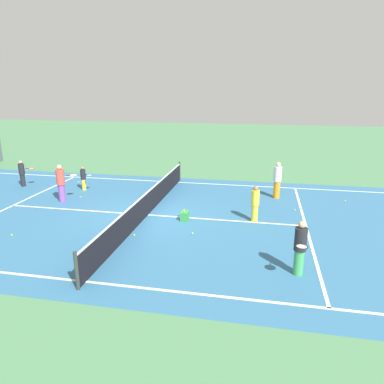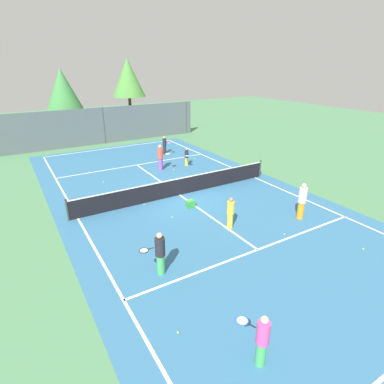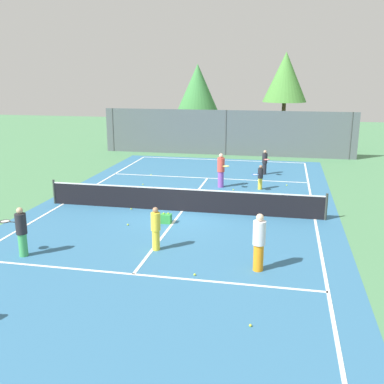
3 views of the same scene
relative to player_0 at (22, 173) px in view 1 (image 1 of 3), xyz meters
name	(u,v)px [view 1 (image 1 of 3)]	position (x,y,z in m)	size (l,w,h in m)	color
ground_plane	(148,215)	(-3.07, -8.03, -0.74)	(80.00, 80.00, 0.00)	#4C8456
court_surface	(148,215)	(-3.07, -8.03, -0.73)	(13.00, 25.00, 0.01)	teal
tennis_net	(147,203)	(-3.07, -8.03, -0.23)	(11.90, 0.10, 1.10)	#333833
player_0	(22,173)	(0.00, 0.00, 0.00)	(0.47, 0.89, 1.42)	#232328
player_2	(255,203)	(-2.94, -12.45, 0.02)	(0.32, 0.32, 1.48)	yellow
player_3	(84,178)	(-0.05, -3.59, -0.08)	(0.58, 0.83, 1.25)	yellow
player_4	(300,248)	(-7.00, -13.81, 0.11)	(0.92, 0.37, 1.63)	#3FA559
player_5	(277,180)	(0.49, -13.39, 0.17)	(0.38, 0.38, 1.77)	orange
player_6	(61,183)	(-2.05, -3.53, 0.17)	(0.74, 0.91, 1.76)	purple
ball_crate	(185,216)	(-3.34, -9.69, -0.55)	(0.42, 0.30, 0.43)	green
tennis_ball_1	(345,201)	(0.52, -16.56, -0.70)	(0.07, 0.07, 0.07)	#CCE533
tennis_ball_2	(12,235)	(-6.14, -3.89, -0.70)	(0.07, 0.07, 0.07)	#CCE533
tennis_ball_3	(192,233)	(-4.71, -10.28, -0.70)	(0.07, 0.07, 0.07)	#CCE533
tennis_ball_4	(79,182)	(1.29, -2.53, -0.70)	(0.07, 0.07, 0.07)	#CCE533
tennis_ball_5	(295,210)	(-1.29, -14.14, -0.70)	(0.07, 0.07, 0.07)	#CCE533
tennis_ball_7	(134,235)	(-5.28, -8.24, -0.70)	(0.07, 0.07, 0.07)	#CCE533
tennis_ball_8	(80,197)	(-1.34, -4.04, -0.70)	(0.07, 0.07, 0.07)	#CCE533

